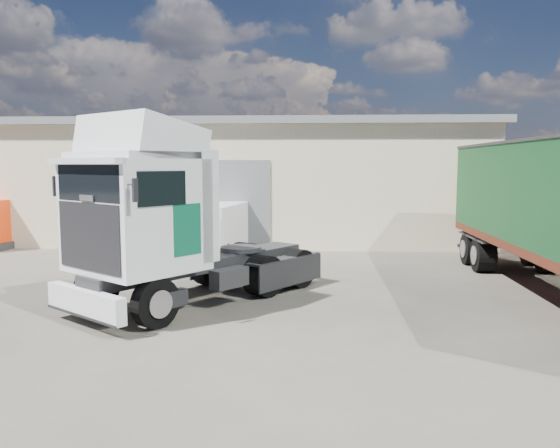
{
  "coord_description": "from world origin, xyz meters",
  "views": [
    {
      "loc": [
        1.58,
        -11.46,
        3.42
      ],
      "look_at": [
        0.78,
        3.0,
        1.84
      ],
      "focal_mm": 35.0,
      "sensor_mm": 36.0,
      "label": 1
    }
  ],
  "objects": [
    {
      "name": "ground",
      "position": [
        0.0,
        0.0,
        0.0
      ],
      "size": [
        120.0,
        120.0,
        0.0
      ],
      "primitive_type": "plane",
      "color": "#272520",
      "rests_on": "ground"
    },
    {
      "name": "warehouse",
      "position": [
        -6.0,
        16.0,
        2.66
      ],
      "size": [
        30.6,
        12.6,
        5.42
      ],
      "color": "beige",
      "rests_on": "ground"
    },
    {
      "name": "tractor_unit",
      "position": [
        -1.8,
        1.18,
        1.9
      ],
      "size": [
        5.97,
        6.83,
        4.52
      ],
      "rotation": [
        0.0,
        0.0,
        -0.63
      ],
      "color": "black",
      "rests_on": "ground"
    },
    {
      "name": "panel_van",
      "position": [
        -2.03,
        8.8,
        1.02
      ],
      "size": [
        2.63,
        5.04,
        1.97
      ],
      "rotation": [
        0.0,
        0.0,
        -0.14
      ],
      "color": "black",
      "rests_on": "ground"
    }
  ]
}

